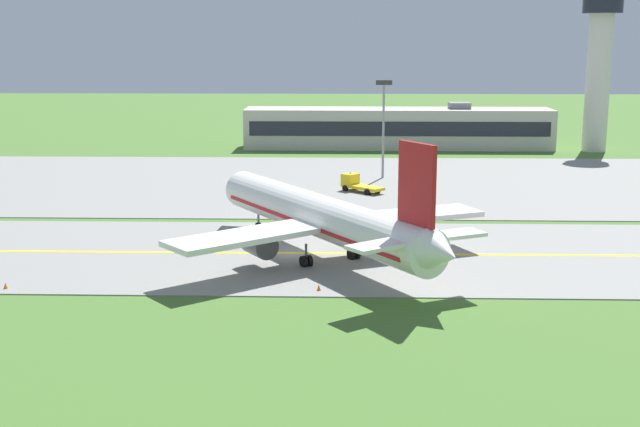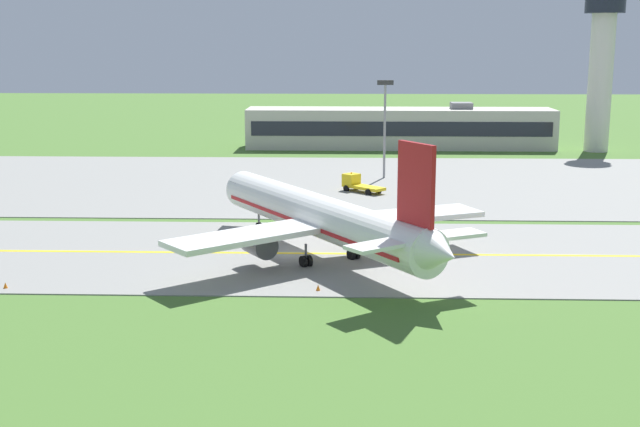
% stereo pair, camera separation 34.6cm
% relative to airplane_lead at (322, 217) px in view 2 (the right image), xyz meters
% --- Properties ---
extents(ground_plane, '(500.00, 500.00, 0.00)m').
position_rel_airplane_lead_xyz_m(ground_plane, '(-2.76, 2.01, -4.13)').
color(ground_plane, '#47702D').
extents(taxiway_strip, '(240.00, 28.00, 0.10)m').
position_rel_airplane_lead_xyz_m(taxiway_strip, '(-2.76, 2.01, -4.08)').
color(taxiway_strip, gray).
rests_on(taxiway_strip, ground).
extents(apron_pad, '(140.00, 52.00, 0.10)m').
position_rel_airplane_lead_xyz_m(apron_pad, '(7.24, 44.01, -4.08)').
color(apron_pad, gray).
rests_on(apron_pad, ground).
extents(taxiway_centreline, '(220.00, 0.60, 0.01)m').
position_rel_airplane_lead_xyz_m(taxiway_centreline, '(-2.76, 2.01, -4.03)').
color(taxiway_centreline, yellow).
rests_on(taxiway_centreline, taxiway_strip).
extents(airplane_lead, '(29.47, 35.32, 12.70)m').
position_rel_airplane_lead_xyz_m(airplane_lead, '(0.00, 0.00, 0.00)').
color(airplane_lead, white).
rests_on(airplane_lead, ground).
extents(service_truck_fuel, '(6.06, 5.89, 2.59)m').
position_rel_airplane_lead_xyz_m(service_truck_fuel, '(3.81, 36.55, -2.95)').
color(service_truck_fuel, yellow).
rests_on(service_truck_fuel, ground).
extents(terminal_building, '(58.81, 9.86, 8.78)m').
position_rel_airplane_lead_xyz_m(terminal_building, '(12.41, 85.12, -0.32)').
color(terminal_building, beige).
rests_on(terminal_building, ground).
extents(control_tower, '(7.60, 7.60, 30.29)m').
position_rel_airplane_lead_xyz_m(control_tower, '(49.01, 81.23, 13.92)').
color(control_tower, silver).
rests_on(control_tower, ground).
extents(apron_light_mast, '(2.40, 0.50, 14.70)m').
position_rel_airplane_lead_xyz_m(apron_light_mast, '(7.88, 48.25, 5.19)').
color(apron_light_mast, gray).
rests_on(apron_light_mast, ground).
extents(traffic_cone_near_edge, '(0.44, 0.44, 0.60)m').
position_rel_airplane_lead_xyz_m(traffic_cone_near_edge, '(0.01, -10.28, -3.83)').
color(traffic_cone_near_edge, orange).
rests_on(traffic_cone_near_edge, ground).
extents(traffic_cone_mid_edge, '(0.44, 0.44, 0.60)m').
position_rel_airplane_lead_xyz_m(traffic_cone_mid_edge, '(-26.24, -10.51, -3.83)').
color(traffic_cone_mid_edge, orange).
rests_on(traffic_cone_mid_edge, ground).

